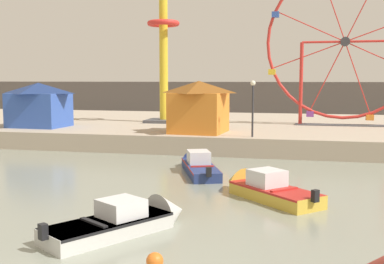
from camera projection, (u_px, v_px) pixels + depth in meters
quay_promenade at (242, 129)px, 40.75m from camera, size 110.00×22.57×1.20m
distant_town_skyline at (266, 99)px, 63.80m from camera, size 140.00×3.00×4.40m
motorboat_pale_grey at (132, 219)px, 15.49m from camera, size 4.00×5.11×1.52m
motorboat_mustard_yellow at (260, 188)px, 19.90m from camera, size 4.67×4.65×1.62m
motorboat_navy_blue at (197, 164)px, 25.61m from camera, size 3.40×6.14×1.50m
ferris_wheel_red_frame at (345, 44)px, 36.94m from camera, size 11.85×1.20×12.33m
drop_tower_yellow_tower at (164, 57)px, 39.96m from camera, size 2.80×2.80×10.79m
carnival_booth_blue_tent at (39, 104)px, 36.45m from camera, size 4.47×3.65×3.31m
carnival_booth_orange_canopy at (199, 106)px, 32.52m from camera, size 3.98×4.09×3.46m
promenade_lamp_near at (253, 100)px, 30.01m from camera, size 0.32×0.32×3.49m
mooring_buoy_orange at (155, 261)px, 12.25m from camera, size 0.44×0.44×0.44m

